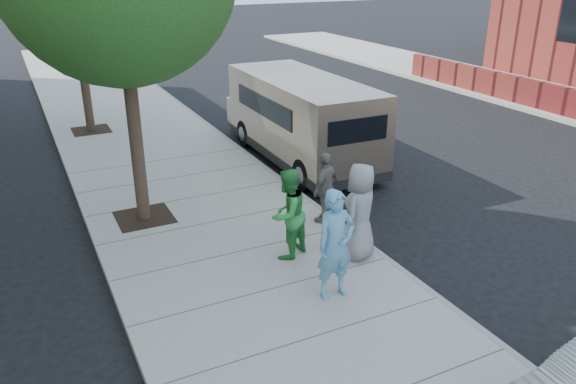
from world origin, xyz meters
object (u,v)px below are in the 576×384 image
object	(u,v)px
person_green_shirt	(288,214)
person_striped_polo	(326,188)
parking_meter	(360,206)
person_gray_shirt	(360,212)
person_officer	(335,245)
van	(300,117)

from	to	relation	value
person_green_shirt	person_striped_polo	size ratio (longest dim) A/B	1.12
parking_meter	person_gray_shirt	size ratio (longest dim) A/B	0.68
person_officer	person_striped_polo	world-z (taller)	person_officer
person_officer	person_green_shirt	xyz separation A→B (m)	(-0.10, 1.58, -0.08)
person_officer	person_gray_shirt	distance (m)	1.46
person_green_shirt	person_striped_polo	distance (m)	1.74
person_officer	person_striped_polo	size ratio (longest dim) A/B	1.22
person_gray_shirt	parking_meter	bearing A→B (deg)	-153.30
parking_meter	person_striped_polo	world-z (taller)	person_striped_polo
person_officer	person_gray_shirt	world-z (taller)	person_officer
parking_meter	person_striped_polo	size ratio (longest dim) A/B	0.81
person_officer	person_green_shirt	bearing A→B (deg)	92.42
van	person_officer	size ratio (longest dim) A/B	3.39
person_officer	person_green_shirt	size ratio (longest dim) A/B	1.09
person_officer	person_striped_polo	bearing A→B (deg)	62.02
van	person_striped_polo	distance (m)	4.54
person_officer	person_gray_shirt	xyz separation A→B (m)	(1.11, 0.96, -0.02)
parking_meter	van	distance (m)	5.87
person_green_shirt	person_officer	bearing A→B (deg)	65.87
person_officer	van	bearing A→B (deg)	65.92
person_gray_shirt	person_green_shirt	bearing A→B (deg)	-58.14
person_gray_shirt	person_striped_polo	bearing A→B (deg)	-128.15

